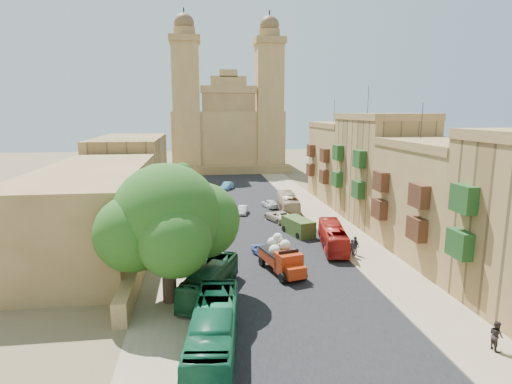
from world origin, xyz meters
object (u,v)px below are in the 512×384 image
object	(u,v)px
bus_red_east	(333,237)
car_white_b	(270,204)
street_tree_c	(179,188)
pedestrian_a	(352,248)
street_tree_d	(182,173)
car_dkblue	(213,199)
bus_green_south	(214,333)
car_cream	(279,216)
car_blue_b	(227,186)
ficus_tree	(168,221)
street_tree_b	(175,206)
olive_pickup	(298,227)
pedestrian_c	(355,246)
bus_green_north	(210,280)
pedestrian_b	(496,336)
bus_cream_east	(288,203)
car_white_a	(243,210)
church	(227,130)
street_tree_a	(169,232)
red_truck	(282,257)

from	to	relation	value
bus_red_east	car_white_b	bearing A→B (deg)	-70.26
street_tree_c	pedestrian_a	xyz separation A→B (m)	(17.50, -24.30, -2.06)
street_tree_d	car_dkblue	xyz separation A→B (m)	(5.00, -9.73, -2.90)
bus_green_south	bus_red_east	distance (m)	22.56
car_cream	car_blue_b	size ratio (longest dim) A/B	1.22
ficus_tree	street_tree_b	distance (m)	20.27
olive_pickup	car_cream	bearing A→B (deg)	99.74
ficus_tree	car_cream	bearing A→B (deg)	60.98
olive_pickup	car_white_b	distance (m)	14.30
pedestrian_c	street_tree_c	bearing A→B (deg)	-163.14
bus_green_north	car_dkblue	bearing A→B (deg)	109.29
olive_pickup	bus_red_east	bearing A→B (deg)	-66.30
car_white_b	street_tree_c	bearing A→B (deg)	-22.80
street_tree_d	bus_green_north	distance (m)	43.51
bus_green_south	pedestrian_b	xyz separation A→B (m)	(16.70, -1.48, -0.56)
street_tree_b	car_cream	bearing A→B (deg)	10.41
bus_cream_east	car_white_b	bearing A→B (deg)	-53.34
street_tree_c	car_white_a	distance (m)	10.40
bus_green_south	car_white_a	world-z (taller)	bus_green_south
street_tree_d	pedestrian_a	distance (m)	40.38
ficus_tree	olive_pickup	size ratio (longest dim) A/B	2.10
bus_green_north	street_tree_c	bearing A→B (deg)	118.23
pedestrian_b	car_cream	bearing A→B (deg)	14.34
church	street_tree_a	distance (m)	67.66
pedestrian_c	car_white_a	bearing A→B (deg)	-174.05
ficus_tree	car_white_b	world-z (taller)	ficus_tree
car_white_a	ficus_tree	bearing A→B (deg)	-94.44
car_white_b	pedestrian_c	world-z (taller)	pedestrian_c
bus_red_east	pedestrian_a	size ratio (longest dim) A/B	4.98
bus_red_east	red_truck	bearing A→B (deg)	52.45
church	bus_green_south	world-z (taller)	church
olive_pickup	bus_green_north	bearing A→B (deg)	-124.72
car_dkblue	bus_green_north	bearing A→B (deg)	-76.76
street_tree_b	car_dkblue	bearing A→B (deg)	70.69
pedestrian_b	red_truck	bearing A→B (deg)	37.96
car_cream	bus_red_east	bearing A→B (deg)	87.11
car_white_b	pedestrian_a	size ratio (longest dim) A/B	2.04
street_tree_a	pedestrian_a	world-z (taller)	street_tree_a
car_cream	car_dkblue	distance (m)	14.33
street_tree_c	bus_green_north	size ratio (longest dim) A/B	0.51
street_tree_d	street_tree_a	bearing A→B (deg)	-90.00
street_tree_a	bus_green_north	world-z (taller)	street_tree_a
ficus_tree	pedestrian_a	bearing A→B (deg)	24.48
ficus_tree	pedestrian_b	xyz separation A→B (m)	(19.61, -9.37, -5.27)
bus_cream_east	pedestrian_c	distance (m)	18.85
bus_green_north	pedestrian_b	world-z (taller)	bus_green_north
street_tree_b	pedestrian_b	distance (m)	35.70
street_tree_b	bus_green_north	distance (m)	19.70
street_tree_d	bus_green_south	distance (m)	52.04
car_white_a	car_cream	xyz separation A→B (m)	(4.23, -4.59, 0.12)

